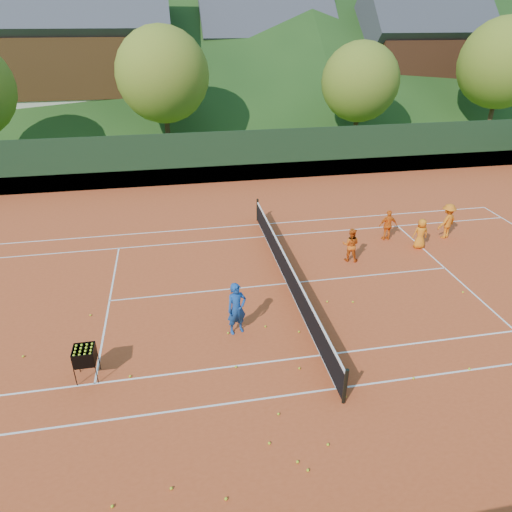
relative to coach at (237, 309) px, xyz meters
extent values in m
plane|color=#2E541A|center=(2.26, 2.54, -0.89)|extent=(400.00, 400.00, 0.00)
cube|color=#BA431E|center=(2.26, 2.54, -0.88)|extent=(40.00, 24.00, 0.02)
imported|color=#174697|center=(0.00, 0.00, 0.00)|extent=(0.73, 0.60, 1.74)
imported|color=#E15E14|center=(5.18, 3.85, -0.17)|extent=(0.84, 0.76, 1.40)
imported|color=orange|center=(7.49, 5.39, -0.18)|extent=(0.81, 0.35, 1.38)
imported|color=orange|center=(8.49, 4.38, -0.21)|extent=(0.67, 0.46, 1.32)
imported|color=orange|center=(10.13, 5.12, -0.08)|extent=(1.18, 0.96, 1.59)
sphere|color=#BDD623|center=(0.92, 0.05, -0.84)|extent=(0.07, 0.07, 0.07)
sphere|color=#BDD623|center=(1.90, -0.41, -0.84)|extent=(0.07, 0.07, 0.07)
sphere|color=#BDD623|center=(-0.28, -1.65, -0.84)|extent=(0.07, 0.07, 0.07)
sphere|color=#BDD623|center=(-4.67, 1.72, -0.84)|extent=(0.07, 0.07, 0.07)
sphere|color=#BDD623|center=(-1.05, -5.55, -0.84)|extent=(0.07, 0.07, 0.07)
sphere|color=#BDD623|center=(-0.30, -0.07, -0.84)|extent=(0.07, 0.07, 0.07)
sphere|color=#BDD623|center=(-2.16, -5.11, -0.84)|extent=(0.07, 0.07, 0.07)
sphere|color=#BDD623|center=(0.63, -4.97, -0.84)|extent=(0.07, 0.07, 0.07)
sphere|color=#BDD623|center=(1.44, -4.65, -0.84)|extent=(0.07, 0.07, 0.07)
sphere|color=#BDD623|center=(0.79, -5.21, -0.84)|extent=(0.07, 0.07, 0.07)
sphere|color=#BDD623|center=(6.18, -2.93, -0.84)|extent=(0.07, 0.07, 0.07)
sphere|color=#BDD623|center=(0.11, -4.36, -0.84)|extent=(0.07, 0.07, 0.07)
sphere|color=#BDD623|center=(-6.33, -0.07, -0.84)|extent=(0.07, 0.07, 0.07)
sphere|color=#BDD623|center=(-3.21, -1.49, -0.84)|extent=(0.07, 0.07, 0.07)
sphere|color=#BDD623|center=(2.37, -3.29, -0.84)|extent=(0.07, 0.07, 0.07)
sphere|color=#BDD623|center=(3.32, 1.06, -0.84)|extent=(0.07, 0.07, 0.07)
sphere|color=#BDD623|center=(8.31, 0.76, -0.84)|extent=(0.07, 0.07, 0.07)
sphere|color=#BDD623|center=(4.19, 0.88, -0.84)|extent=(0.07, 0.07, 0.07)
sphere|color=#BDD623|center=(1.47, -2.03, -0.84)|extent=(0.07, 0.07, 0.07)
sphere|color=#BDD623|center=(-3.35, -5.29, -0.84)|extent=(0.07, 0.07, 0.07)
sphere|color=#BDD623|center=(4.45, -2.99, -0.84)|extent=(0.07, 0.07, 0.07)
sphere|color=#BDD623|center=(0.52, -3.55, -0.84)|extent=(0.07, 0.07, 0.07)
sphere|color=#BDD623|center=(2.30, -2.59, -0.84)|extent=(0.07, 0.07, 0.07)
cube|color=white|center=(2.26, -2.94, -0.87)|extent=(23.77, 0.06, 0.00)
cube|color=white|center=(2.26, 8.03, -0.87)|extent=(23.77, 0.06, 0.00)
cube|color=white|center=(2.26, -1.57, -0.87)|extent=(23.77, 0.06, 0.00)
cube|color=white|center=(2.26, 6.66, -0.87)|extent=(23.77, 0.06, 0.00)
cube|color=white|center=(-4.14, 2.54, -0.87)|extent=(0.06, 8.23, 0.00)
cube|color=white|center=(8.66, 2.54, -0.87)|extent=(0.06, 8.23, 0.00)
cube|color=silver|center=(2.26, 2.54, -0.87)|extent=(12.80, 0.06, 0.00)
cube|color=white|center=(2.26, 2.54, -0.87)|extent=(0.06, 10.97, 0.00)
cube|color=black|center=(2.26, 2.54, -0.42)|extent=(0.03, 11.97, 0.90)
cube|color=white|center=(2.26, 2.54, 0.05)|extent=(0.05, 11.97, 0.06)
cylinder|color=black|center=(2.26, -3.44, -0.32)|extent=(0.10, 0.10, 1.10)
cylinder|color=black|center=(2.26, 8.53, -0.32)|extent=(0.10, 0.10, 1.10)
cube|color=black|center=(2.26, 14.54, 0.63)|extent=(40.00, 0.05, 3.00)
cube|color=#185524|center=(2.26, 14.54, -0.37)|extent=(40.40, 0.05, 1.00)
cylinder|color=black|center=(-4.59, -1.56, -0.60)|extent=(0.02, 0.02, 0.55)
cylinder|color=black|center=(-4.04, -1.56, -0.60)|extent=(0.02, 0.02, 0.55)
cylinder|color=black|center=(-4.59, -1.01, -0.60)|extent=(0.02, 0.02, 0.55)
cylinder|color=black|center=(-4.04, -1.01, -0.60)|extent=(0.02, 0.02, 0.55)
cube|color=black|center=(-4.32, -1.28, -0.32)|extent=(0.55, 0.55, 0.02)
cube|color=black|center=(-4.32, -1.56, -0.10)|extent=(0.55, 0.02, 0.45)
cube|color=black|center=(-4.32, -1.01, -0.10)|extent=(0.55, 0.02, 0.45)
cube|color=black|center=(-4.59, -1.28, -0.10)|extent=(0.02, 0.55, 0.45)
cube|color=black|center=(-4.04, -1.28, -0.10)|extent=(0.02, 0.55, 0.45)
sphere|color=#CCE526|center=(-4.52, -1.49, 0.09)|extent=(0.07, 0.07, 0.07)
sphere|color=#CCE526|center=(-4.52, -1.35, 0.09)|extent=(0.07, 0.07, 0.07)
sphere|color=#CCE526|center=(-4.52, -1.21, 0.09)|extent=(0.07, 0.07, 0.07)
sphere|color=#CCE526|center=(-4.52, -1.08, 0.09)|extent=(0.07, 0.07, 0.07)
sphere|color=#CCE526|center=(-4.39, -1.49, 0.09)|extent=(0.07, 0.07, 0.07)
sphere|color=#CCE526|center=(-4.39, -1.35, 0.09)|extent=(0.07, 0.07, 0.07)
sphere|color=#CCE526|center=(-4.39, -1.21, 0.09)|extent=(0.07, 0.07, 0.07)
sphere|color=#CCE526|center=(-4.39, -1.08, 0.09)|extent=(0.07, 0.07, 0.07)
sphere|color=#CCE526|center=(-4.25, -1.49, 0.09)|extent=(0.07, 0.07, 0.07)
sphere|color=#CCE526|center=(-4.25, -1.35, 0.09)|extent=(0.07, 0.07, 0.07)
sphere|color=#CCE526|center=(-4.25, -1.21, 0.09)|extent=(0.07, 0.07, 0.07)
sphere|color=#CCE526|center=(-4.25, -1.08, 0.09)|extent=(0.07, 0.07, 0.07)
sphere|color=#CCE526|center=(-4.11, -1.49, 0.09)|extent=(0.07, 0.07, 0.07)
sphere|color=#CCE526|center=(-4.11, -1.35, 0.09)|extent=(0.07, 0.07, 0.07)
sphere|color=#CCE526|center=(-4.11, -1.21, 0.09)|extent=(0.07, 0.07, 0.07)
sphere|color=#CCE526|center=(-4.11, -1.08, 0.09)|extent=(0.07, 0.07, 0.07)
cube|color=beige|center=(-7.74, 32.54, 0.55)|extent=(12.00, 9.00, 2.88)
cube|color=#3A220F|center=(-7.74, 32.54, 4.23)|extent=(12.24, 9.18, 4.48)
cube|color=#42434A|center=(-7.74, 32.54, 7.07)|extent=(13.80, 9.93, 9.93)
cube|color=beige|center=(8.26, 36.54, 0.37)|extent=(11.00, 8.00, 2.52)
cube|color=#351F0E|center=(8.26, 36.54, 3.59)|extent=(11.22, 8.16, 3.92)
cube|color=#414048|center=(8.26, 36.54, 6.15)|extent=(12.65, 8.82, 8.82)
cube|color=beige|center=(22.26, 32.54, 0.46)|extent=(10.00, 8.00, 2.70)
cube|color=#34190E|center=(22.26, 32.54, 3.91)|extent=(10.20, 8.16, 4.20)
cube|color=#3C3C43|center=(22.26, 32.54, 6.61)|extent=(11.50, 8.82, 8.82)
cylinder|color=#3C2518|center=(-1.74, 22.54, 0.55)|extent=(0.36, 0.36, 2.88)
sphere|color=#597B20|center=(-1.74, 22.54, 4.31)|extent=(6.40, 6.40, 6.40)
cylinder|color=#402B19|center=(12.26, 21.54, 0.37)|extent=(0.36, 0.36, 2.52)
sphere|color=#51741F|center=(12.26, 21.54, 3.66)|extent=(5.60, 5.60, 5.60)
cylinder|color=#41291A|center=(24.26, 22.54, 0.64)|extent=(0.36, 0.36, 3.06)
sphere|color=#52761F|center=(24.26, 22.54, 4.63)|extent=(6.80, 6.80, 6.80)
camera|label=1|loc=(-1.53, -11.50, 7.99)|focal=32.00mm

